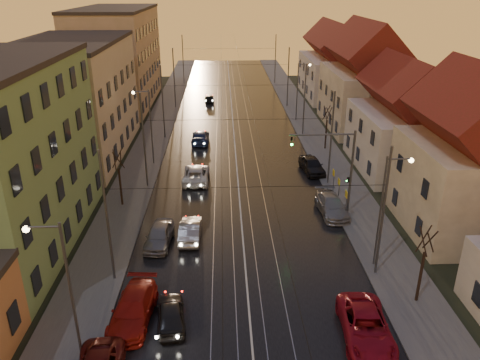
{
  "coord_description": "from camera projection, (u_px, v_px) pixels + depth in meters",
  "views": [
    {
      "loc": [
        -1.38,
        -16.82,
        17.99
      ],
      "look_at": [
        -0.04,
        18.71,
        2.82
      ],
      "focal_mm": 35.0,
      "sensor_mm": 36.0,
      "label": 1
    }
  ],
  "objects": [
    {
      "name": "road",
      "position": [
        234.0,
        135.0,
        59.33
      ],
      "size": [
        16.0,
        120.0,
        0.04
      ],
      "primitive_type": "cube",
      "color": "black",
      "rests_on": "ground"
    },
    {
      "name": "sidewalk_left",
      "position": [
        155.0,
        135.0,
        58.96
      ],
      "size": [
        4.0,
        120.0,
        0.15
      ],
      "primitive_type": "cube",
      "color": "#4C4C4C",
      "rests_on": "ground"
    },
    {
      "name": "sidewalk_right",
      "position": [
        312.0,
        133.0,
        59.66
      ],
      "size": [
        4.0,
        120.0,
        0.15
      ],
      "primitive_type": "cube",
      "color": "#4C4C4C",
      "rests_on": "ground"
    },
    {
      "name": "tram_rail_0",
      "position": [
        217.0,
        135.0,
        59.24
      ],
      "size": [
        0.06,
        120.0,
        0.03
      ],
      "primitive_type": "cube",
      "color": "gray",
      "rests_on": "road"
    },
    {
      "name": "tram_rail_1",
      "position": [
        228.0,
        134.0,
        59.29
      ],
      "size": [
        0.06,
        120.0,
        0.03
      ],
      "primitive_type": "cube",
      "color": "gray",
      "rests_on": "road"
    },
    {
      "name": "tram_rail_2",
      "position": [
        240.0,
        134.0,
        59.34
      ],
      "size": [
        0.06,
        120.0,
        0.03
      ],
      "primitive_type": "cube",
      "color": "gray",
      "rests_on": "road"
    },
    {
      "name": "tram_rail_3",
      "position": [
        251.0,
        134.0,
        59.39
      ],
      "size": [
        0.06,
        120.0,
        0.03
      ],
      "primitive_type": "cube",
      "color": "gray",
      "rests_on": "road"
    },
    {
      "name": "apartment_left_2",
      "position": [
        75.0,
        101.0,
        50.86
      ],
      "size": [
        10.0,
        20.0,
        12.0
      ],
      "primitive_type": "cube",
      "color": "#B3A88A",
      "rests_on": "ground"
    },
    {
      "name": "apartment_left_3",
      "position": [
        118.0,
        58.0,
        72.53
      ],
      "size": [
        10.0,
        24.0,
        14.0
      ],
      "primitive_type": "cube",
      "color": "#998662",
      "rests_on": "ground"
    },
    {
      "name": "house_right_1",
      "position": [
        470.0,
        164.0,
        34.81
      ],
      "size": [
        8.67,
        10.2,
        10.8
      ],
      "color": "#B4A88B",
      "rests_on": "ground"
    },
    {
      "name": "house_right_2",
      "position": [
        405.0,
        125.0,
        47.08
      ],
      "size": [
        9.18,
        12.24,
        9.2
      ],
      "color": "beige",
      "rests_on": "ground"
    },
    {
      "name": "house_right_3",
      "position": [
        364.0,
        83.0,
        60.41
      ],
      "size": [
        9.18,
        14.28,
        11.5
      ],
      "color": "#B4A88B",
      "rests_on": "ground"
    },
    {
      "name": "house_right_4",
      "position": [
        333.0,
        66.0,
        77.25
      ],
      "size": [
        9.18,
        16.32,
        10.0
      ],
      "color": "beige",
      "rests_on": "ground"
    },
    {
      "name": "catenary_pole_l_1",
      "position": [
        107.0,
        219.0,
        28.78
      ],
      "size": [
        0.16,
        0.16,
        9.0
      ],
      "primitive_type": "cylinder",
      "color": "#595B60",
      "rests_on": "ground"
    },
    {
      "name": "catenary_pole_r_1",
      "position": [
        383.0,
        214.0,
        29.38
      ],
      "size": [
        0.16,
        0.16,
        9.0
      ],
      "primitive_type": "cylinder",
      "color": "#595B60",
      "rests_on": "ground"
    },
    {
      "name": "catenary_pole_l_2",
      "position": [
        144.0,
        142.0,
        42.56
      ],
      "size": [
        0.16,
        0.16,
        9.0
      ],
      "primitive_type": "cylinder",
      "color": "#595B60",
      "rests_on": "ground"
    },
    {
      "name": "catenary_pole_r_2",
      "position": [
        331.0,
        140.0,
        43.16
      ],
      "size": [
        0.16,
        0.16,
        9.0
      ],
      "primitive_type": "cylinder",
      "color": "#595B60",
      "rests_on": "ground"
    },
    {
      "name": "catenary_pole_l_3",
      "position": [
        163.0,
        102.0,
        56.35
      ],
      "size": [
        0.16,
        0.16,
        9.0
      ],
      "primitive_type": "cylinder",
      "color": "#595B60",
      "rests_on": "ground"
    },
    {
      "name": "catenary_pole_r_3",
      "position": [
        304.0,
        101.0,
        56.95
      ],
      "size": [
        0.16,
        0.16,
        9.0
      ],
      "primitive_type": "cylinder",
      "color": "#595B60",
      "rests_on": "ground"
    },
    {
      "name": "catenary_pole_l_4",
      "position": [
        174.0,
        79.0,
        70.14
      ],
      "size": [
        0.16,
        0.16,
        9.0
      ],
      "primitive_type": "cylinder",
      "color": "#595B60",
      "rests_on": "ground"
    },
    {
      "name": "catenary_pole_r_4",
      "position": [
        288.0,
        78.0,
        70.74
      ],
      "size": [
        0.16,
        0.16,
        9.0
      ],
      "primitive_type": "cylinder",
      "color": "#595B60",
      "rests_on": "ground"
    },
    {
      "name": "catenary_pole_l_5",
      "position": [
        183.0,
        60.0,
        86.69
      ],
      "size": [
        0.16,
        0.16,
        9.0
      ],
      "primitive_type": "cylinder",
      "color": "#595B60",
      "rests_on": "ground"
    },
    {
      "name": "catenary_pole_r_5",
      "position": [
        275.0,
        59.0,
        87.28
      ],
      "size": [
        0.16,
        0.16,
        9.0
      ],
      "primitive_type": "cylinder",
      "color": "#595B60",
      "rests_on": "ground"
    },
    {
      "name": "street_lamp_0",
      "position": [
        63.0,
        281.0,
        22.17
      ],
      "size": [
        1.75,
        0.32,
        8.0
      ],
      "color": "#595B60",
      "rests_on": "ground"
    },
    {
      "name": "street_lamp_1",
      "position": [
        386.0,
        201.0,
        30.16
      ],
      "size": [
        1.75,
        0.32,
        8.0
      ],
      "color": "#595B60",
      "rests_on": "ground"
    },
    {
      "name": "street_lamp_2",
      "position": [
        148.0,
        120.0,
        47.91
      ],
      "size": [
        1.75,
        0.32,
        8.0
      ],
      "color": "#595B60",
      "rests_on": "ground"
    },
    {
      "name": "street_lamp_3",
      "position": [
        300.0,
        86.0,
        63.25
      ],
      "size": [
        1.75,
        0.32,
        8.0
      ],
      "color": "#595B60",
      "rests_on": "ground"
    },
    {
      "name": "traffic_light_mast",
      "position": [
        340.0,
        162.0,
        37.59
      ],
      "size": [
        5.3,
        0.32,
        7.2
      ],
      "color": "#595B60",
      "rests_on": "ground"
    },
    {
      "name": "bare_tree_0",
      "position": [
        120.0,
        179.0,
        39.62
      ],
      "size": [
        1.09,
        1.09,
        5.11
      ],
      "color": "black",
      "rests_on": "ground"
    },
    {
      "name": "bare_tree_1",
      "position": [
        422.0,
        267.0,
        27.47
      ],
      "size": [
        1.09,
        1.09,
        5.11
      ],
      "color": "black",
      "rests_on": "ground"
    },
    {
      "name": "bare_tree_2",
      "position": [
        326.0,
        129.0,
        53.21
      ],
      "size": [
        1.09,
        1.09,
        5.11
      ],
      "color": "black",
      "rests_on": "ground"
    },
    {
      "name": "driving_car_0",
      "position": [
        171.0,
        313.0,
        26.42
      ],
      "size": [
        2.09,
        4.11,
        1.34
      ],
      "primitive_type": "imported",
      "rotation": [
        0.0,
        0.0,
        3.27
      ],
      "color": "black",
      "rests_on": "ground"
    },
    {
      "name": "driving_car_1",
      "position": [
        190.0,
        230.0,
        35.2
      ],
      "size": [
        1.6,
        4.38,
        1.43
      ],
      "primitive_type": "imported",
      "rotation": [
        0.0,
        0.0,
        3.12
      ],
      "color": "gray",
      "rests_on": "ground"
    },
    {
      "name": "driving_car_2",
      "position": [
        196.0,
        174.0,
        45.33
      ],
      "size": [
        2.54,
        5.35,
        1.48
      ],
      "primitive_type": "imported",
      "rotation": [
        0.0,
        0.0,
        3.12
      ],
      "color": "silver",
      "rests_on": "ground"
    },
    {
      "name": "driving_car_3",
      "position": [
        200.0,
        137.0,
        56.18
      ],
      "size": [
        2.08,
        4.97,
        1.43
      ],
      "primitive_type": "imported",
      "rotation": [
        0.0,
        0.0,
        3.13
      ],
      "color": "navy",
      "rests_on": "ground"
    },
    {
      "name": "driving_car_4",
      "position": [
        209.0,
        99.0,
        75.0
      ],
      "size": [
        1.64,
        3.66,
        1.22
      ],
      "primitive_type": "imported",
      "rotation": [
        0.0,
        0.0,
        3.2
      ],
      "color": "black",
      "rests_on": "ground"
    },
    {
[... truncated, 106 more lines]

